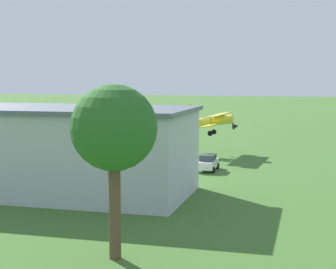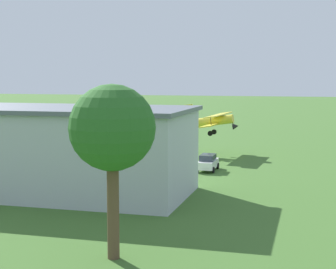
{
  "view_description": "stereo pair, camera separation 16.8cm",
  "coord_description": "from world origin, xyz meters",
  "px_view_note": "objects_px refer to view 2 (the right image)",
  "views": [
    {
      "loc": [
        -21.92,
        72.97,
        9.85
      ],
      "look_at": [
        -5.89,
        12.77,
        3.11
      ],
      "focal_mm": 57.47,
      "sensor_mm": 36.0,
      "label": 1
    },
    {
      "loc": [
        -22.08,
        72.93,
        9.85
      ],
      "look_at": [
        -5.89,
        12.77,
        3.11
      ],
      "focal_mm": 57.47,
      "sensor_mm": 36.0,
      "label": 2
    }
  ],
  "objects_px": {
    "car_white": "(208,162)",
    "tree_at_field_edge": "(112,129)",
    "person_walking_on_apron": "(49,150)",
    "person_watching_takeoff": "(34,155)",
    "person_at_fence_line": "(35,149)",
    "windsock": "(81,110)",
    "person_by_parked_cars": "(83,156)",
    "biplane": "(211,121)",
    "hangar": "(46,150)",
    "person_beside_truck": "(33,152)"
  },
  "relations": [
    {
      "from": "biplane",
      "to": "person_walking_on_apron",
      "type": "xyz_separation_m",
      "value": [
        19.1,
        6.57,
        -3.51
      ]
    },
    {
      "from": "person_walking_on_apron",
      "to": "person_beside_truck",
      "type": "bearing_deg",
      "value": 73.78
    },
    {
      "from": "tree_at_field_edge",
      "to": "person_walking_on_apron",
      "type": "bearing_deg",
      "value": -57.48
    },
    {
      "from": "hangar",
      "to": "biplane",
      "type": "height_order",
      "value": "hangar"
    },
    {
      "from": "tree_at_field_edge",
      "to": "person_watching_takeoff",
      "type": "bearing_deg",
      "value": -54.26
    },
    {
      "from": "biplane",
      "to": "windsock",
      "type": "distance_m",
      "value": 18.79
    },
    {
      "from": "person_at_fence_line",
      "to": "tree_at_field_edge",
      "type": "xyz_separation_m",
      "value": [
        -23.21,
        33.43,
        6.2
      ]
    },
    {
      "from": "hangar",
      "to": "windsock",
      "type": "bearing_deg",
      "value": -71.65
    },
    {
      "from": "hangar",
      "to": "car_white",
      "type": "relative_size",
      "value": 6.25
    },
    {
      "from": "person_watching_takeoff",
      "to": "windsock",
      "type": "height_order",
      "value": "windsock"
    },
    {
      "from": "person_beside_truck",
      "to": "hangar",
      "type": "bearing_deg",
      "value": 122.78
    },
    {
      "from": "hangar",
      "to": "person_walking_on_apron",
      "type": "distance_m",
      "value": 21.14
    },
    {
      "from": "biplane",
      "to": "car_white",
      "type": "height_order",
      "value": "biplane"
    },
    {
      "from": "car_white",
      "to": "person_watching_takeoff",
      "type": "height_order",
      "value": "car_white"
    },
    {
      "from": "biplane",
      "to": "person_walking_on_apron",
      "type": "relative_size",
      "value": 5.68
    },
    {
      "from": "person_at_fence_line",
      "to": "windsock",
      "type": "height_order",
      "value": "windsock"
    },
    {
      "from": "car_white",
      "to": "person_watching_takeoff",
      "type": "xyz_separation_m",
      "value": [
        20.44,
        -0.39,
        -0.06
      ]
    },
    {
      "from": "person_by_parked_cars",
      "to": "hangar",
      "type": "bearing_deg",
      "value": 102.62
    },
    {
      "from": "car_white",
      "to": "person_at_fence_line",
      "type": "distance_m",
      "value": 23.54
    },
    {
      "from": "biplane",
      "to": "person_by_parked_cars",
      "type": "relative_size",
      "value": 5.24
    },
    {
      "from": "car_white",
      "to": "person_at_fence_line",
      "type": "bearing_deg",
      "value": -12.51
    },
    {
      "from": "car_white",
      "to": "person_beside_truck",
      "type": "bearing_deg",
      "value": -5.35
    },
    {
      "from": "biplane",
      "to": "person_watching_takeoff",
      "type": "height_order",
      "value": "biplane"
    },
    {
      "from": "person_beside_truck",
      "to": "person_by_parked_cars",
      "type": "relative_size",
      "value": 1.01
    },
    {
      "from": "person_by_parked_cars",
      "to": "tree_at_field_edge",
      "type": "xyz_separation_m",
      "value": [
        -14.89,
        29.44,
        6.19
      ]
    },
    {
      "from": "tree_at_field_edge",
      "to": "windsock",
      "type": "bearing_deg",
      "value": -63.73
    },
    {
      "from": "hangar",
      "to": "person_walking_on_apron",
      "type": "relative_size",
      "value": 15.65
    },
    {
      "from": "windsock",
      "to": "person_by_parked_cars",
      "type": "bearing_deg",
      "value": 114.9
    },
    {
      "from": "hangar",
      "to": "car_white",
      "type": "xyz_separation_m",
      "value": [
        -11.28,
        -13.98,
        -2.79
      ]
    },
    {
      "from": "biplane",
      "to": "windsock",
      "type": "xyz_separation_m",
      "value": [
        18.64,
        -2.13,
        1.0
      ]
    },
    {
      "from": "windsock",
      "to": "person_at_fence_line",
      "type": "bearing_deg",
      "value": 72.44
    },
    {
      "from": "biplane",
      "to": "tree_at_field_edge",
      "type": "height_order",
      "value": "tree_at_field_edge"
    },
    {
      "from": "car_white",
      "to": "person_walking_on_apron",
      "type": "distance_m",
      "value": 21.34
    },
    {
      "from": "person_watching_takeoff",
      "to": "tree_at_field_edge",
      "type": "xyz_separation_m",
      "value": [
        -20.67,
        28.72,
        6.24
      ]
    },
    {
      "from": "person_walking_on_apron",
      "to": "tree_at_field_edge",
      "type": "distance_m",
      "value": 39.65
    },
    {
      "from": "person_by_parked_cars",
      "to": "person_walking_on_apron",
      "type": "bearing_deg",
      "value": -30.14
    },
    {
      "from": "person_beside_truck",
      "to": "person_by_parked_cars",
      "type": "bearing_deg",
      "value": 172.42
    },
    {
      "from": "person_walking_on_apron",
      "to": "biplane",
      "type": "bearing_deg",
      "value": -161.02
    },
    {
      "from": "biplane",
      "to": "person_at_fence_line",
      "type": "height_order",
      "value": "biplane"
    },
    {
      "from": "person_watching_takeoff",
      "to": "windsock",
      "type": "relative_size",
      "value": 0.27
    },
    {
      "from": "hangar",
      "to": "person_at_fence_line",
      "type": "xyz_separation_m",
      "value": [
        11.7,
        -19.08,
        -2.81
      ]
    },
    {
      "from": "biplane",
      "to": "person_at_fence_line",
      "type": "bearing_deg",
      "value": 16.12
    },
    {
      "from": "biplane",
      "to": "car_white",
      "type": "bearing_deg",
      "value": 98.67
    },
    {
      "from": "car_white",
      "to": "tree_at_field_edge",
      "type": "relative_size",
      "value": 0.42
    },
    {
      "from": "hangar",
      "to": "person_watching_takeoff",
      "type": "relative_size",
      "value": 15.15
    },
    {
      "from": "person_watching_takeoff",
      "to": "windsock",
      "type": "distance_m",
      "value": 13.74
    },
    {
      "from": "car_white",
      "to": "person_by_parked_cars",
      "type": "bearing_deg",
      "value": -4.29
    },
    {
      "from": "hangar",
      "to": "windsock",
      "type": "xyz_separation_m",
      "value": [
        9.08,
        -27.35,
        1.63
      ]
    },
    {
      "from": "car_white",
      "to": "tree_at_field_edge",
      "type": "xyz_separation_m",
      "value": [
        -0.23,
        28.34,
        6.17
      ]
    },
    {
      "from": "person_at_fence_line",
      "to": "windsock",
      "type": "distance_m",
      "value": 9.75
    }
  ]
}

